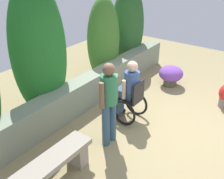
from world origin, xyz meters
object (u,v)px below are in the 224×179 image
stone_bench (51,168)px  flower_pot_terracotta_by_wall (171,75)px  person_in_wheelchair (129,93)px  person_standing_companion (109,99)px

stone_bench → flower_pot_terracotta_by_wall: flower_pot_terracotta_by_wall is taller
stone_bench → person_in_wheelchair: bearing=-7.6°
flower_pot_terracotta_by_wall → person_standing_companion: bearing=-178.1°
stone_bench → person_standing_companion: person_standing_companion is taller
person_in_wheelchair → person_standing_companion: 0.92m
stone_bench → person_standing_companion: 1.46m
person_in_wheelchair → person_standing_companion: (-0.86, -0.13, 0.30)m
stone_bench → person_in_wheelchair: person_in_wheelchair is taller
person_standing_companion → flower_pot_terracotta_by_wall: person_standing_companion is taller
stone_bench → person_standing_companion: (1.33, -0.10, 0.60)m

